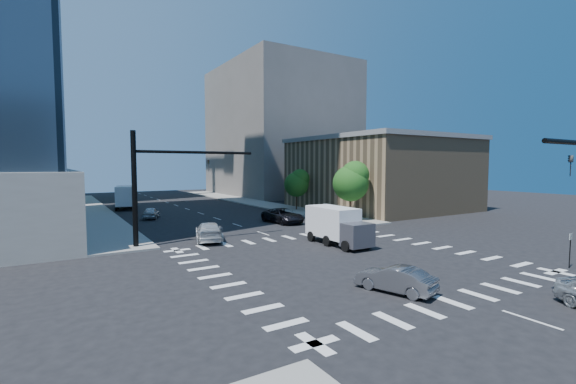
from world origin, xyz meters
TOP-DOWN VIEW (x-y plane):
  - ground at (0.00, 0.00)m, footprint 160.00×160.00m
  - road_markings at (0.00, 0.00)m, footprint 20.00×20.00m
  - sidewalk_ne at (12.50, 40.00)m, footprint 5.00×60.00m
  - sidewalk_nw at (-12.50, 40.00)m, footprint 5.00×60.00m
  - commercial_building at (25.00, 22.00)m, footprint 20.50×22.50m
  - bg_building_ne at (27.00, 55.00)m, footprint 24.00×30.00m
  - signal_mast_nw at (-10.00, 11.50)m, footprint 10.20×0.40m
  - tree_south at (12.63, 13.90)m, footprint 4.16×4.16m
  - tree_north at (12.93, 25.90)m, footprint 3.54×3.52m
  - no_parking_sign at (10.70, -9.00)m, footprint 0.30×0.06m
  - car_nb_far at (5.08, 16.89)m, footprint 3.04×5.94m
  - car_sb_near at (-5.57, 11.42)m, footprint 3.72×5.84m
  - car_sb_mid at (-6.79, 28.25)m, footprint 3.03×4.41m
  - car_sb_cross at (-2.15, -6.46)m, footprint 2.58×4.30m
  - box_truck_near at (2.77, 4.05)m, footprint 2.55×5.80m
  - box_truck_far at (-7.53, 41.19)m, footprint 4.13×6.98m

SIDE VIEW (x-z plane):
  - ground at x=0.00m, z-range 0.00..0.00m
  - road_markings at x=0.00m, z-range 0.00..0.01m
  - sidewalk_ne at x=12.50m, z-range 0.00..0.15m
  - sidewalk_nw at x=-12.50m, z-range 0.00..0.15m
  - car_sb_cross at x=-2.15m, z-range 0.00..1.34m
  - car_sb_mid at x=-6.79m, z-range 0.00..1.39m
  - car_sb_near at x=-5.57m, z-range 0.00..1.57m
  - car_nb_far at x=5.08m, z-range 0.00..1.60m
  - box_truck_near at x=2.77m, z-range -0.17..2.85m
  - no_parking_sign at x=10.70m, z-range 0.28..2.48m
  - box_truck_far at x=-7.53m, z-range -0.20..3.23m
  - tree_north at x=12.93m, z-range 1.10..6.88m
  - tree_south at x=12.63m, z-range 1.27..8.10m
  - commercial_building at x=25.00m, z-range 0.01..10.61m
  - signal_mast_nw at x=-10.00m, z-range 0.99..9.99m
  - bg_building_ne at x=27.00m, z-range 0.00..28.00m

